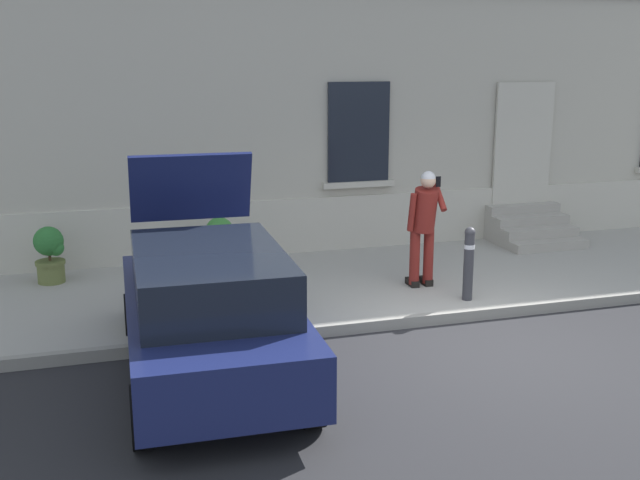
{
  "coord_description": "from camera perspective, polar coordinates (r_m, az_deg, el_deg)",
  "views": [
    {
      "loc": [
        -4.44,
        -7.86,
        3.51
      ],
      "look_at": [
        -1.6,
        1.6,
        1.1
      ],
      "focal_mm": 42.96,
      "sensor_mm": 36.0,
      "label": 1
    }
  ],
  "objects": [
    {
      "name": "ground_plane",
      "position": [
        9.68,
        11.99,
        -7.85
      ],
      "size": [
        80.0,
        80.0,
        0.0
      ],
      "primitive_type": "plane",
      "color": "#232326"
    },
    {
      "name": "sidewalk",
      "position": [
        12.04,
        5.66,
        -2.92
      ],
      "size": [
        24.0,
        3.6,
        0.15
      ],
      "primitive_type": "cube",
      "color": "#99968E",
      "rests_on": "ground"
    },
    {
      "name": "curb_edge",
      "position": [
        10.44,
        9.55,
        -5.7
      ],
      "size": [
        24.0,
        0.12,
        0.15
      ],
      "primitive_type": "cube",
      "color": "gray",
      "rests_on": "ground"
    },
    {
      "name": "building_facade",
      "position": [
        13.88,
        2.04,
        14.61
      ],
      "size": [
        24.0,
        1.52,
        7.5
      ],
      "color": "#B2AD9E",
      "rests_on": "ground"
    },
    {
      "name": "entrance_stoop",
      "position": [
        14.54,
        15.39,
        0.83
      ],
      "size": [
        1.44,
        1.28,
        0.64
      ],
      "color": "#9E998E",
      "rests_on": "sidewalk"
    },
    {
      "name": "hatchback_car_navy",
      "position": [
        8.45,
        -8.27,
        -5.14
      ],
      "size": [
        1.89,
        4.11,
        2.34
      ],
      "color": "#161E4C",
      "rests_on": "ground"
    },
    {
      "name": "bollard_near_person",
      "position": [
        10.81,
        11.02,
        -1.54
      ],
      "size": [
        0.15,
        0.15,
        1.04
      ],
      "color": "#333338",
      "rests_on": "sidewalk"
    },
    {
      "name": "person_on_phone",
      "position": [
        11.19,
        7.76,
        1.4
      ],
      "size": [
        0.51,
        0.51,
        1.74
      ],
      "rotation": [
        0.0,
        0.0,
        -0.28
      ],
      "color": "maroon",
      "rests_on": "sidewalk"
    },
    {
      "name": "planter_olive",
      "position": [
        12.14,
        -19.47,
        -0.93
      ],
      "size": [
        0.44,
        0.44,
        0.86
      ],
      "color": "#606B38",
      "rests_on": "sidewalk"
    },
    {
      "name": "planter_charcoal",
      "position": [
        12.2,
        -7.43,
        -0.17
      ],
      "size": [
        0.44,
        0.44,
        0.86
      ],
      "color": "#2D2D30",
      "rests_on": "sidewalk"
    }
  ]
}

